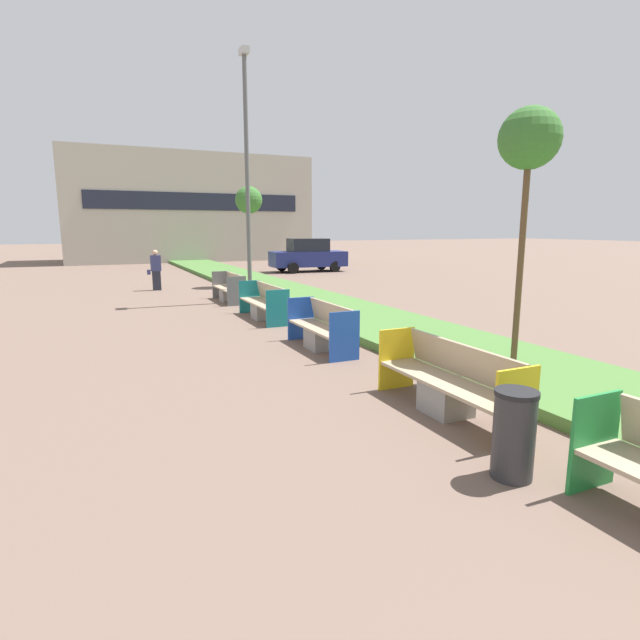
% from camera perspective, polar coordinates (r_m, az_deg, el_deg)
% --- Properties ---
extents(planter_grass_strip, '(2.80, 120.00, 0.18)m').
position_cam_1_polar(planter_grass_strip, '(11.90, 8.85, -1.08)').
color(planter_grass_strip, '#4C7A38').
rests_on(planter_grass_strip, ground).
extents(building_backdrop, '(17.64, 7.34, 7.77)m').
position_cam_1_polar(building_backdrop, '(40.74, -14.79, 12.18)').
color(building_backdrop, '#B2AD9E').
rests_on(building_backdrop, ground).
extents(bench_yellow_frame, '(0.65, 2.43, 0.94)m').
position_cam_1_polar(bench_yellow_frame, '(6.91, 14.51, -7.31)').
color(bench_yellow_frame, gray).
rests_on(bench_yellow_frame, ground).
extents(bench_blue_frame, '(0.65, 2.14, 0.94)m').
position_cam_1_polar(bench_blue_frame, '(10.19, 0.27, -1.29)').
color(bench_blue_frame, gray).
rests_on(bench_blue_frame, ground).
extents(bench_teal_frame, '(0.65, 2.46, 0.94)m').
position_cam_1_polar(bench_teal_frame, '(13.63, -6.41, 1.68)').
color(bench_teal_frame, gray).
rests_on(bench_teal_frame, ground).
extents(bench_grey_frame, '(0.65, 2.11, 0.94)m').
position_cam_1_polar(bench_grey_frame, '(17.09, -10.29, 3.33)').
color(bench_grey_frame, gray).
rests_on(bench_grey_frame, ground).
extents(litter_bin, '(0.42, 0.42, 0.90)m').
position_cam_1_polar(litter_bin, '(5.38, 21.28, -12.08)').
color(litter_bin, '#2D2D30').
rests_on(litter_bin, ground).
extents(street_lamp_post, '(0.24, 0.44, 7.92)m').
position_cam_1_polar(street_lamp_post, '(16.90, -8.34, 16.83)').
color(street_lamp_post, '#56595B').
rests_on(street_lamp_post, ground).
extents(sapling_tree_near, '(0.93, 0.93, 4.25)m').
position_cam_1_polar(sapling_tree_near, '(8.61, 22.80, 18.05)').
color(sapling_tree_near, brown).
rests_on(sapling_tree_near, ground).
extents(sapling_tree_far, '(1.12, 1.12, 4.14)m').
position_cam_1_polar(sapling_tree_far, '(21.42, -8.14, 13.31)').
color(sapling_tree_far, brown).
rests_on(sapling_tree_far, ground).
extents(pedestrian_walking, '(0.53, 0.24, 1.60)m').
position_cam_1_polar(pedestrian_walking, '(20.87, -18.25, 5.45)').
color(pedestrian_walking, '#232633').
rests_on(pedestrian_walking, ground).
extents(parked_car_distant, '(4.33, 2.11, 1.86)m').
position_cam_1_polar(parked_car_distant, '(28.42, -1.39, 7.39)').
color(parked_car_distant, navy).
rests_on(parked_car_distant, ground).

